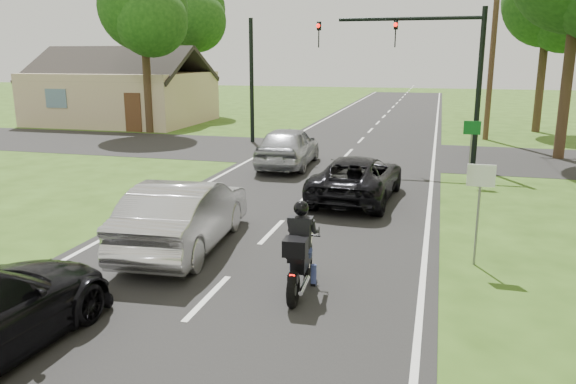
% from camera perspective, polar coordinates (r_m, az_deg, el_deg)
% --- Properties ---
extents(ground, '(140.00, 140.00, 0.00)m').
position_cam_1_polar(ground, '(10.34, -8.14, -10.62)').
color(ground, '#2D4914').
rests_on(ground, ground).
extents(road, '(8.00, 100.00, 0.01)m').
position_cam_1_polar(road, '(19.49, 3.40, 1.12)').
color(road, black).
rests_on(road, ground).
extents(cross_road, '(60.00, 7.00, 0.01)m').
position_cam_1_polar(cross_road, '(25.29, 6.18, 3.97)').
color(cross_road, black).
rests_on(cross_road, ground).
extents(motorcycle_rider, '(0.57, 2.02, 1.74)m').
position_cam_1_polar(motorcycle_rider, '(10.24, 1.24, -6.59)').
color(motorcycle_rider, black).
rests_on(motorcycle_rider, ground).
extents(dark_suv, '(2.49, 4.89, 1.32)m').
position_cam_1_polar(dark_suv, '(16.94, 7.04, 1.44)').
color(dark_suv, black).
rests_on(dark_suv, road).
extents(silver_sedan, '(2.05, 4.87, 1.56)m').
position_cam_1_polar(silver_sedan, '(12.73, -10.46, -2.22)').
color(silver_sedan, silver).
rests_on(silver_sedan, road).
extents(silver_suv, '(2.06, 4.72, 1.58)m').
position_cam_1_polar(silver_suv, '(21.86, 0.03, 4.65)').
color(silver_suv, '#999BA0').
rests_on(silver_suv, road).
extents(traffic_signal, '(6.38, 0.44, 6.00)m').
position_cam_1_polar(traffic_signal, '(22.64, 14.22, 13.03)').
color(traffic_signal, black).
rests_on(traffic_signal, ground).
extents(signal_pole_far, '(0.20, 0.20, 6.00)m').
position_cam_1_polar(signal_pole_far, '(28.15, -3.71, 11.14)').
color(signal_pole_far, black).
rests_on(signal_pole_far, ground).
extents(utility_pole_far, '(1.60, 0.28, 10.00)m').
position_cam_1_polar(utility_pole_far, '(30.74, 20.16, 14.46)').
color(utility_pole_far, brown).
rests_on(utility_pole_far, ground).
extents(sign_white, '(0.55, 0.07, 2.12)m').
position_cam_1_polar(sign_white, '(11.94, 18.92, 0.19)').
color(sign_white, slate).
rests_on(sign_white, ground).
extents(sign_green, '(0.55, 0.07, 2.12)m').
position_cam_1_polar(sign_green, '(19.82, 18.14, 5.36)').
color(sign_green, slate).
rests_on(sign_green, ground).
extents(tree_row_e, '(5.28, 5.12, 9.61)m').
position_cam_1_polar(tree_row_e, '(34.97, 25.46, 16.67)').
color(tree_row_e, '#332316').
rests_on(tree_row_e, ground).
extents(tree_left_near, '(5.12, 4.96, 9.22)m').
position_cam_1_polar(tree_left_near, '(32.48, -14.25, 17.34)').
color(tree_left_near, '#332316').
rests_on(tree_left_near, ground).
extents(tree_left_far, '(5.76, 5.58, 10.14)m').
position_cam_1_polar(tree_left_far, '(42.30, -9.90, 17.41)').
color(tree_left_far, '#332316').
rests_on(tree_left_far, ground).
extents(house, '(10.20, 8.00, 4.84)m').
position_cam_1_polar(house, '(38.26, -16.41, 9.44)').
color(house, tan).
rests_on(house, ground).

